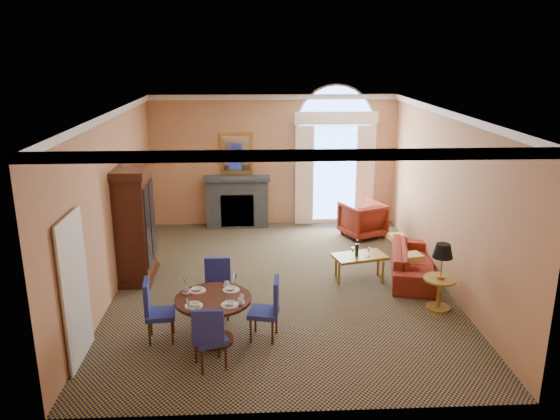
{
  "coord_description": "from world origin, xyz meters",
  "views": [
    {
      "loc": [
        -0.49,
        -9.38,
        4.21
      ],
      "look_at": [
        0.0,
        0.5,
        1.3
      ],
      "focal_mm": 35.0,
      "sensor_mm": 36.0,
      "label": 1
    }
  ],
  "objects_px": {
    "sofa": "(413,262)",
    "armchair": "(362,219)",
    "side_table": "(441,268)",
    "armoire": "(135,226)",
    "coffee_table": "(359,257)",
    "dining_table": "(214,309)"
  },
  "relations": [
    {
      "from": "armchair",
      "to": "coffee_table",
      "type": "distance_m",
      "value": 2.56
    },
    {
      "from": "sofa",
      "to": "coffee_table",
      "type": "xyz_separation_m",
      "value": [
        -1.07,
        -0.09,
        0.16
      ]
    },
    {
      "from": "armoire",
      "to": "side_table",
      "type": "xyz_separation_m",
      "value": [
        5.32,
        -1.56,
        -0.32
      ]
    },
    {
      "from": "sofa",
      "to": "armchair",
      "type": "bearing_deg",
      "value": 25.52
    },
    {
      "from": "coffee_table",
      "to": "side_table",
      "type": "xyz_separation_m",
      "value": [
        1.12,
        -1.27,
        0.28
      ]
    },
    {
      "from": "armoire",
      "to": "side_table",
      "type": "relative_size",
      "value": 1.91
    },
    {
      "from": "sofa",
      "to": "side_table",
      "type": "relative_size",
      "value": 1.79
    },
    {
      "from": "armoire",
      "to": "dining_table",
      "type": "height_order",
      "value": "armoire"
    },
    {
      "from": "side_table",
      "to": "sofa",
      "type": "bearing_deg",
      "value": 92.11
    },
    {
      "from": "sofa",
      "to": "side_table",
      "type": "bearing_deg",
      "value": -164.45
    },
    {
      "from": "armchair",
      "to": "sofa",
      "type": "bearing_deg",
      "value": 78.88
    },
    {
      "from": "sofa",
      "to": "armchair",
      "type": "relative_size",
      "value": 2.26
    },
    {
      "from": "armoire",
      "to": "sofa",
      "type": "relative_size",
      "value": 1.07
    },
    {
      "from": "armoire",
      "to": "sofa",
      "type": "height_order",
      "value": "armoire"
    },
    {
      "from": "armoire",
      "to": "dining_table",
      "type": "relative_size",
      "value": 1.91
    },
    {
      "from": "armoire",
      "to": "coffee_table",
      "type": "distance_m",
      "value": 4.26
    },
    {
      "from": "armchair",
      "to": "coffee_table",
      "type": "relative_size",
      "value": 0.84
    },
    {
      "from": "armoire",
      "to": "armchair",
      "type": "distance_m",
      "value": 5.28
    },
    {
      "from": "sofa",
      "to": "armchair",
      "type": "xyz_separation_m",
      "value": [
        -0.52,
        2.41,
        0.11
      ]
    },
    {
      "from": "dining_table",
      "to": "armchair",
      "type": "height_order",
      "value": "dining_table"
    },
    {
      "from": "armchair",
      "to": "side_table",
      "type": "relative_size",
      "value": 0.79
    },
    {
      "from": "armoire",
      "to": "side_table",
      "type": "distance_m",
      "value": 5.55
    }
  ]
}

